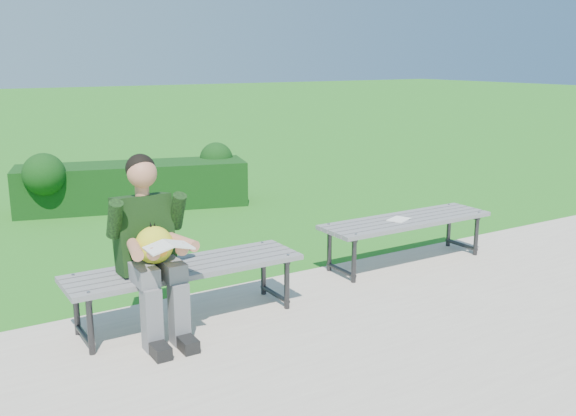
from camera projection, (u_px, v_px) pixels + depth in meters
name	position (u px, v px, depth m)	size (l,w,h in m)	color
ground	(214.00, 291.00, 5.61)	(80.00, 80.00, 0.00)	#1A8016
walkway	(330.00, 371.00, 4.16)	(30.00, 3.50, 0.02)	#AC9E8E
hedge	(131.00, 183.00, 8.64)	(3.11, 1.53, 0.84)	#133613
bench_left	(186.00, 272.00, 4.84)	(1.80, 0.50, 0.46)	gray
bench_right	(406.00, 224.00, 6.24)	(1.80, 0.50, 0.46)	gray
seated_boy	(150.00, 243.00, 4.54)	(0.56, 0.76, 1.31)	gray
paper_sheet	(399.00, 219.00, 6.17)	(0.26, 0.23, 0.01)	white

